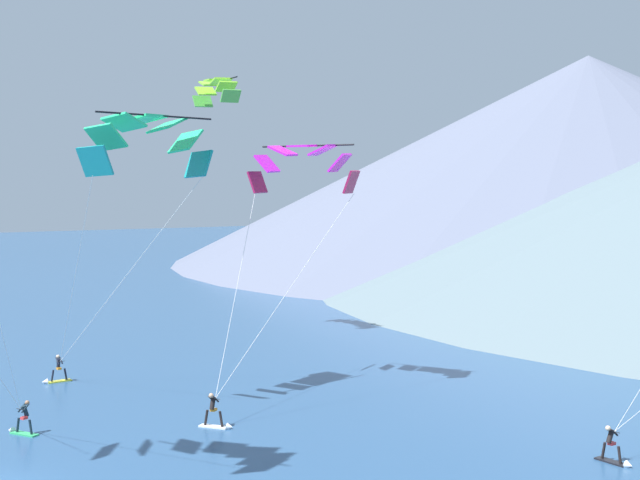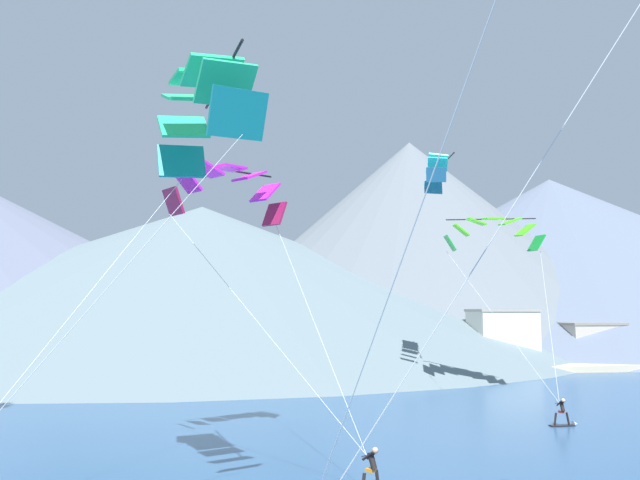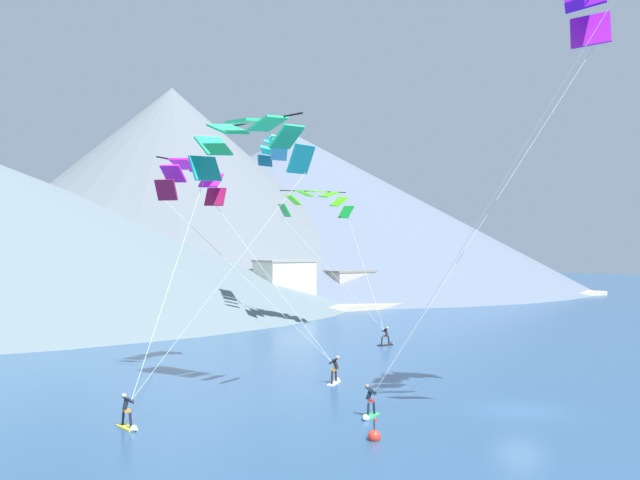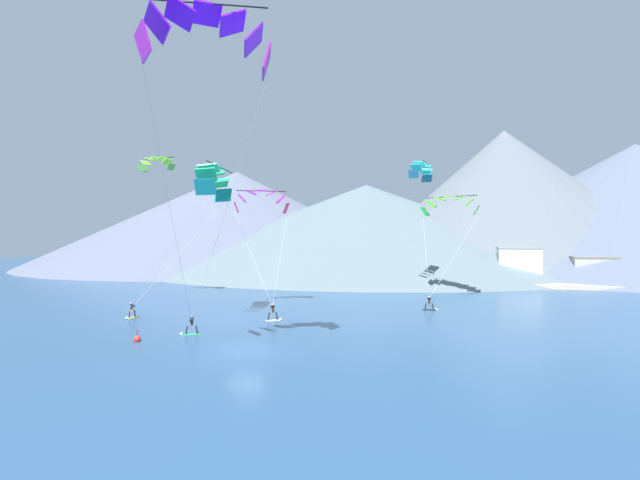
{
  "view_description": "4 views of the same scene",
  "coord_description": "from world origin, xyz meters",
  "px_view_note": "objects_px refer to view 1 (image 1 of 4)",
  "views": [
    {
      "loc": [
        34.69,
        -7.84,
        11.48
      ],
      "look_at": [
        -1.76,
        16.51,
        8.9
      ],
      "focal_mm": 50.0,
      "sensor_mm": 36.0,
      "label": 1
    },
    {
      "loc": [
        -8.69,
        -11.69,
        6.66
      ],
      "look_at": [
        -3.96,
        17.7,
        10.03
      ],
      "focal_mm": 35.0,
      "sensor_mm": 36.0,
      "label": 2
    },
    {
      "loc": [
        -29.26,
        -22.95,
        8.0
      ],
      "look_at": [
        -2.49,
        13.58,
        8.72
      ],
      "focal_mm": 40.0,
      "sensor_mm": 36.0,
      "label": 3
    },
    {
      "loc": [
        13.97,
        -27.04,
        7.62
      ],
      "look_at": [
        0.95,
        13.68,
        7.88
      ],
      "focal_mm": 24.0,
      "sensor_mm": 36.0,
      "label": 4
    }
  ],
  "objects_px": {
    "kitesurfer_near_lead": "(615,453)",
    "parafoil_kite_far_left": "(147,139)",
    "kitesurfer_mid_center": "(21,424)",
    "kitesurfer_near_trail": "(217,417)",
    "kitesurfer_far_left": "(55,375)",
    "parafoil_kite_near_trail": "(303,163)",
    "parafoil_kite_distant_low_drift": "(216,88)"
  },
  "relations": [
    {
      "from": "kitesurfer_near_lead",
      "to": "parafoil_kite_far_left",
      "type": "bearing_deg",
      "value": -150.11
    },
    {
      "from": "kitesurfer_mid_center",
      "to": "parafoil_kite_far_left",
      "type": "distance_m",
      "value": 15.66
    },
    {
      "from": "kitesurfer_near_trail",
      "to": "kitesurfer_far_left",
      "type": "relative_size",
      "value": 1.02
    },
    {
      "from": "parafoil_kite_near_trail",
      "to": "parafoil_kite_far_left",
      "type": "bearing_deg",
      "value": -96.93
    },
    {
      "from": "kitesurfer_mid_center",
      "to": "parafoil_kite_distant_low_drift",
      "type": "relative_size",
      "value": 0.31
    },
    {
      "from": "kitesurfer_mid_center",
      "to": "kitesurfer_far_left",
      "type": "relative_size",
      "value": 0.97
    },
    {
      "from": "parafoil_kite_near_trail",
      "to": "parafoil_kite_far_left",
      "type": "xyz_separation_m",
      "value": [
        -1.09,
        -8.99,
        1.15
      ]
    },
    {
      "from": "kitesurfer_near_lead",
      "to": "parafoil_kite_far_left",
      "type": "xyz_separation_m",
      "value": [
        -20.68,
        -11.89,
        13.56
      ]
    },
    {
      "from": "parafoil_kite_distant_low_drift",
      "to": "kitesurfer_near_lead",
      "type": "bearing_deg",
      "value": -1.42
    },
    {
      "from": "parafoil_kite_distant_low_drift",
      "to": "kitesurfer_near_trail",
      "type": "bearing_deg",
      "value": -27.25
    },
    {
      "from": "kitesurfer_near_lead",
      "to": "kitesurfer_far_left",
      "type": "distance_m",
      "value": 31.99
    },
    {
      "from": "kitesurfer_mid_center",
      "to": "parafoil_kite_far_left",
      "type": "xyz_separation_m",
      "value": [
        -2.32,
        7.42,
        13.59
      ]
    },
    {
      "from": "kitesurfer_near_trail",
      "to": "kitesurfer_far_left",
      "type": "xyz_separation_m",
      "value": [
        -14.29,
        -3.35,
        -0.09
      ]
    },
    {
      "from": "kitesurfer_far_left",
      "to": "parafoil_kite_near_trail",
      "type": "relative_size",
      "value": 0.14
    },
    {
      "from": "kitesurfer_far_left",
      "to": "parafoil_kite_distant_low_drift",
      "type": "bearing_deg",
      "value": 121.03
    },
    {
      "from": "kitesurfer_near_trail",
      "to": "parafoil_kite_far_left",
      "type": "xyz_separation_m",
      "value": [
        -6.49,
        -0.66,
        13.49
      ]
    },
    {
      "from": "kitesurfer_mid_center",
      "to": "parafoil_kite_distant_low_drift",
      "type": "distance_m",
      "value": 33.68
    },
    {
      "from": "kitesurfer_near_trail",
      "to": "parafoil_kite_far_left",
      "type": "distance_m",
      "value": 14.99
    },
    {
      "from": "parafoil_kite_near_trail",
      "to": "parafoil_kite_far_left",
      "type": "distance_m",
      "value": 9.13
    },
    {
      "from": "parafoil_kite_near_trail",
      "to": "parafoil_kite_distant_low_drift",
      "type": "distance_m",
      "value": 19.61
    },
    {
      "from": "kitesurfer_mid_center",
      "to": "parafoil_kite_distant_low_drift",
      "type": "height_order",
      "value": "parafoil_kite_distant_low_drift"
    },
    {
      "from": "kitesurfer_far_left",
      "to": "parafoil_kite_distant_low_drift",
      "type": "distance_m",
      "value": 25.95
    },
    {
      "from": "kitesurfer_mid_center",
      "to": "kitesurfer_near_trail",
      "type": "bearing_deg",
      "value": 62.7
    },
    {
      "from": "kitesurfer_near_lead",
      "to": "parafoil_kite_far_left",
      "type": "distance_m",
      "value": 27.44
    },
    {
      "from": "kitesurfer_near_lead",
      "to": "kitesurfer_near_trail",
      "type": "bearing_deg",
      "value": -141.65
    },
    {
      "from": "parafoil_kite_near_trail",
      "to": "parafoil_kite_distant_low_drift",
      "type": "bearing_deg",
      "value": 168.11
    },
    {
      "from": "kitesurfer_near_trail",
      "to": "kitesurfer_far_left",
      "type": "bearing_deg",
      "value": -166.79
    },
    {
      "from": "kitesurfer_near_lead",
      "to": "parafoil_kite_distant_low_drift",
      "type": "bearing_deg",
      "value": 178.58
    },
    {
      "from": "kitesurfer_near_lead",
      "to": "kitesurfer_mid_center",
      "type": "bearing_deg",
      "value": -133.56
    },
    {
      "from": "kitesurfer_near_trail",
      "to": "kitesurfer_mid_center",
      "type": "xyz_separation_m",
      "value": [
        -4.17,
        -8.09,
        -0.1
      ]
    },
    {
      "from": "kitesurfer_near_lead",
      "to": "parafoil_kite_near_trail",
      "type": "xyz_separation_m",
      "value": [
        -19.59,
        -2.9,
        12.41
      ]
    },
    {
      "from": "kitesurfer_near_trail",
      "to": "kitesurfer_near_lead",
      "type": "bearing_deg",
      "value": 38.35
    }
  ]
}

